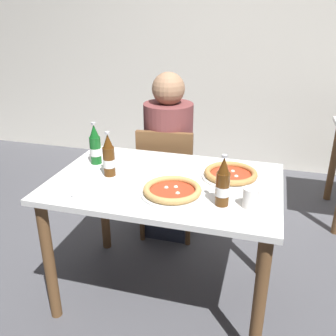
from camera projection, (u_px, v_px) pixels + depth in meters
name	position (u px, v px, depth m)	size (l,w,h in m)	color
ground_plane	(166.00, 292.00, 2.26)	(8.00, 8.00, 0.00)	#4C4C51
back_wall_tiled	(227.00, 40.00, 3.69)	(7.00, 0.10, 2.60)	silver
dining_table_main	(165.00, 199.00, 2.01)	(1.20, 0.80, 0.75)	silver
chair_behind_table	(167.00, 177.00, 2.65)	(0.43, 0.43, 0.85)	brown
diner_seated	(168.00, 161.00, 2.65)	(0.34, 0.34, 1.21)	#2D3342
pizza_margherita_near	(172.00, 191.00, 1.80)	(0.31, 0.31, 0.04)	white
pizza_marinara_far	(231.00, 174.00, 1.98)	(0.31, 0.31, 0.04)	white
beer_bottle_left	(95.00, 146.00, 2.14)	(0.07, 0.07, 0.25)	#14591E
beer_bottle_center	(109.00, 157.00, 1.98)	(0.07, 0.07, 0.25)	#512D0F
beer_bottle_right	(223.00, 184.00, 1.68)	(0.07, 0.07, 0.25)	#512D0F
napkin_with_cutlery	(90.00, 192.00, 1.83)	(0.23, 0.23, 0.01)	white
paper_cup	(251.00, 198.00, 1.68)	(0.07, 0.07, 0.10)	white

